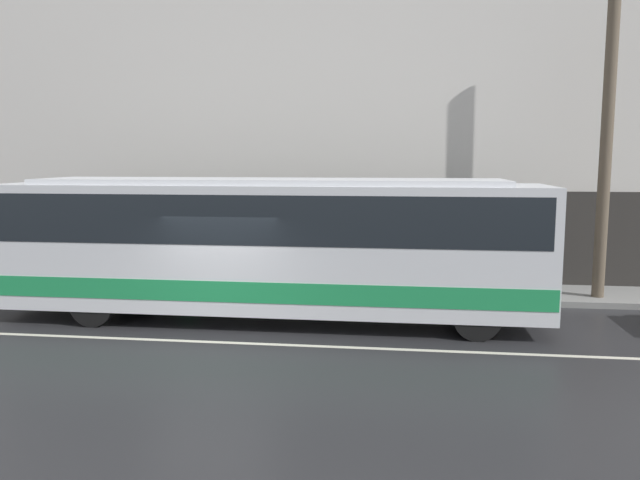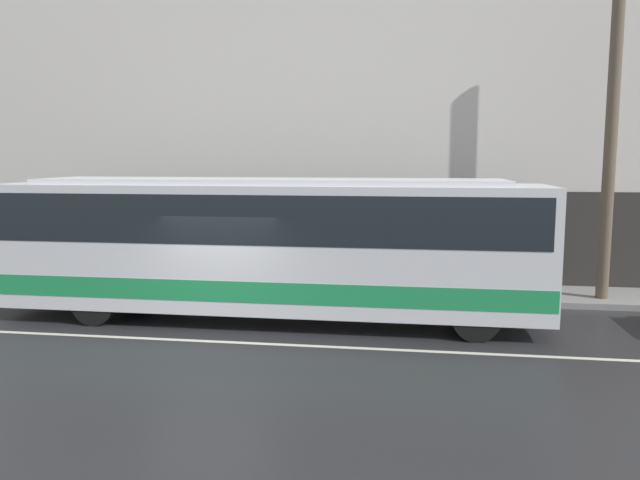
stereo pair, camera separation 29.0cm
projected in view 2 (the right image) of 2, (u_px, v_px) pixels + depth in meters
The scene contains 7 objects.
ground_plane at pixel (210, 341), 12.73m from camera, with size 60.00×60.00×0.00m, color #262628.
sidewalk at pixel (268, 287), 17.75m from camera, with size 60.00×2.26×0.16m.
building_facade at pixel (276, 60), 18.17m from camera, with size 60.00×0.35×13.57m.
lane_stripe at pixel (210, 341), 12.73m from camera, with size 54.00×0.14×0.01m.
transit_bus at pixel (269, 241), 14.27m from camera, with size 12.36×2.50×3.26m.
utility_pole_near at pixel (611, 138), 15.50m from camera, with size 0.31×0.31×8.12m.
pedestrian_waiting at pixel (188, 250), 18.69m from camera, with size 0.36×0.36×1.78m.
Camera 2 is at (4.09, -11.88, 3.70)m, focal length 35.00 mm.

